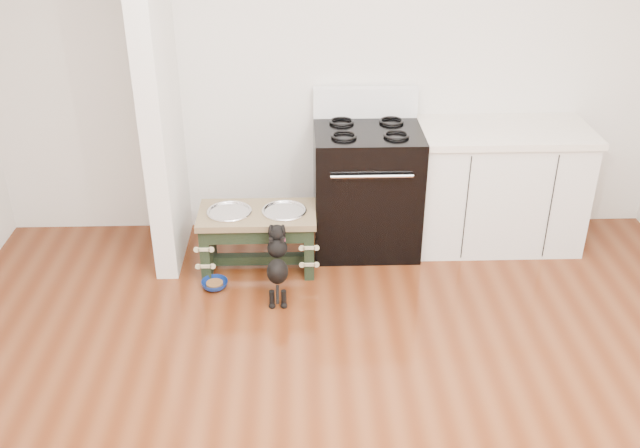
{
  "coord_description": "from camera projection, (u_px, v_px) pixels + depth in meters",
  "views": [
    {
      "loc": [
        -0.24,
        -2.55,
        2.7
      ],
      "look_at": [
        -0.11,
        1.43,
        0.56
      ],
      "focal_mm": 40.0,
      "sensor_mm": 36.0,
      "label": 1
    }
  ],
  "objects": [
    {
      "name": "cabinet_run",
      "position": [
        498.0,
        187.0,
        5.27
      ],
      "size": [
        1.24,
        0.64,
        0.91
      ],
      "color": "silver",
      "rests_on": "ground"
    },
    {
      "name": "partition_wall",
      "position": [
        157.0,
        74.0,
        4.71
      ],
      "size": [
        0.15,
        0.8,
        2.7
      ],
      "primitive_type": "cube",
      "color": "silver",
      "rests_on": "ground"
    },
    {
      "name": "room_shell",
      "position": [
        360.0,
        158.0,
        2.77
      ],
      "size": [
        5.0,
        5.0,
        5.0
      ],
      "color": "silver",
      "rests_on": "ground"
    },
    {
      "name": "oven_range",
      "position": [
        366.0,
        187.0,
        5.21
      ],
      "size": [
        0.76,
        0.69,
        1.14
      ],
      "color": "black",
      "rests_on": "ground"
    },
    {
      "name": "puppy",
      "position": [
        277.0,
        262.0,
        4.68
      ],
      "size": [
        0.14,
        0.42,
        0.5
      ],
      "color": "black",
      "rests_on": "ground"
    },
    {
      "name": "floor_bowl",
      "position": [
        215.0,
        284.0,
        4.88
      ],
      "size": [
        0.22,
        0.22,
        0.06
      ],
      "rotation": [
        0.0,
        0.0,
        0.24
      ],
      "color": "navy",
      "rests_on": "ground"
    },
    {
      "name": "dog_feeder",
      "position": [
        258.0,
        229.0,
        4.98
      ],
      "size": [
        0.81,
        0.44,
        0.46
      ],
      "color": "black",
      "rests_on": "ground"
    }
  ]
}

